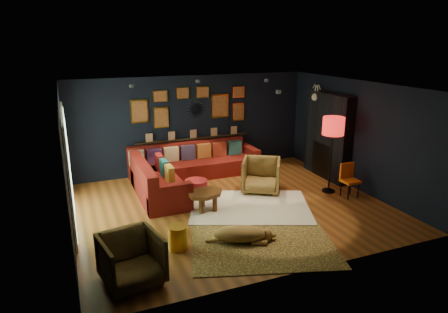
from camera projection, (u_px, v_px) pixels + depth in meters
name	position (u px, v px, depth m)	size (l,w,h in m)	color
floor	(232.00, 206.00, 8.71)	(6.50, 6.50, 0.00)	brown
room_walls	(232.00, 135.00, 8.26)	(6.50, 6.50, 6.50)	black
sectional	(181.00, 171.00, 10.01)	(3.41, 2.69, 0.86)	maroon
ledge	(193.00, 138.00, 10.83)	(3.20, 0.12, 0.04)	black
gallery_wall	(192.00, 106.00, 10.61)	(3.15, 0.04, 1.02)	gold
sunburst_mirror	(196.00, 109.00, 10.68)	(0.47, 0.16, 0.47)	silver
fireplace	(328.00, 139.00, 10.33)	(0.31, 1.60, 2.20)	black
deer_head	(321.00, 97.00, 10.50)	(0.50, 0.28, 0.45)	white
sliding_door	(68.00, 168.00, 7.78)	(0.06, 2.80, 2.20)	white
ceiling_spots	(218.00, 84.00, 8.70)	(3.30, 2.50, 0.06)	black
shag_rug	(250.00, 207.00, 8.65)	(2.52, 1.84, 0.03)	white
leopard_rug	(263.00, 245.00, 7.05)	(2.51, 1.79, 0.01)	tan
coffee_table	(206.00, 195.00, 8.39)	(0.96, 0.83, 0.41)	#563214
pouf	(196.00, 187.00, 9.26)	(0.53, 0.53, 0.34)	maroon
armchair_left	(131.00, 257.00, 5.87)	(0.83, 0.78, 0.86)	gold
armchair_right	(261.00, 174.00, 9.45)	(0.86, 0.81, 0.89)	gold
gold_stool	(178.00, 237.00, 6.90)	(0.34, 0.34, 0.43)	gold
orange_chair	(349.00, 177.00, 9.18)	(0.37, 0.37, 0.78)	black
floor_lamp	(333.00, 129.00, 9.13)	(0.50, 0.50, 1.81)	black
dog	(240.00, 231.00, 7.13)	(1.29, 0.63, 0.41)	#A58048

